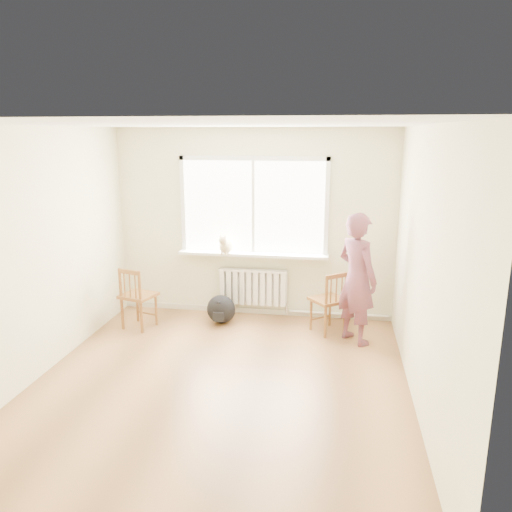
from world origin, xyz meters
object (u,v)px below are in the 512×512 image
at_px(chair_left, 136,298).
at_px(person, 357,279).
at_px(chair_right, 330,302).
at_px(backpack, 221,309).
at_px(cat, 226,245).

relative_size(chair_left, person, 0.51).
bearing_deg(person, chair_right, 11.97).
bearing_deg(backpack, person, -10.19).
relative_size(chair_right, person, 0.51).
xyz_separation_m(person, cat, (-1.82, 0.61, 0.23)).
xyz_separation_m(chair_left, chair_right, (2.62, 0.27, -0.00)).
bearing_deg(chair_right, chair_left, -32.93).
bearing_deg(backpack, chair_left, -161.31).
distance_m(person, backpack, 1.98).
xyz_separation_m(chair_left, backpack, (1.10, 0.37, -0.23)).
relative_size(person, backpack, 4.12).
xyz_separation_m(chair_right, cat, (-1.50, 0.38, 0.64)).
distance_m(chair_left, cat, 1.44).
bearing_deg(chair_right, person, 105.80).
bearing_deg(chair_left, chair_right, -158.19).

